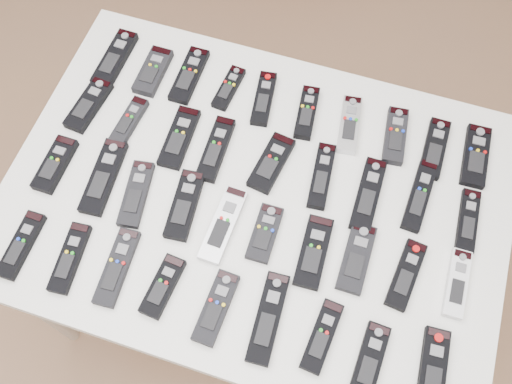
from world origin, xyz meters
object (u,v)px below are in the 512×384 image
(remote_35, at_px, (322,336))
(remote_36, at_px, (370,361))
(remote_17, at_px, (420,195))
(remote_19, at_px, (55,164))
(remote_20, at_px, (104,177))
(remote_22, at_px, (185,205))
(remote_9, at_px, (476,156))
(remote_13, at_px, (216,149))
(remote_32, at_px, (163,286))
(remote_24, at_px, (265,233))
(remote_3, at_px, (229,88))
(remote_29, at_px, (21,245))
(remote_8, at_px, (435,148))
(remote_28, at_px, (457,283))
(remote_25, at_px, (314,252))
(remote_11, at_px, (129,121))
(remote_6, at_px, (349,125))
(remote_27, at_px, (406,275))
(remote_21, at_px, (136,194))
(remote_15, at_px, (322,176))
(remote_31, at_px, (117,267))
(remote_4, at_px, (264,99))
(remote_7, at_px, (395,136))
(remote_14, at_px, (271,163))
(remote_23, at_px, (223,225))
(remote_0, at_px, (115,59))
(remote_2, at_px, (189,75))
(remote_5, at_px, (307,113))
(remote_16, at_px, (368,195))
(remote_12, at_px, (179,138))
(remote_10, at_px, (89,105))
(remote_18, at_px, (468,221))
(remote_26, at_px, (356,258))
(table, at_px, (256,205))
(remote_37, at_px, (433,370))
(remote_34, at_px, (268,318))
(remote_33, at_px, (216,308))

(remote_35, distance_m, remote_36, 0.11)
(remote_17, relative_size, remote_19, 1.27)
(remote_20, xyz_separation_m, remote_22, (0.22, -0.01, 0.00))
(remote_9, relative_size, remote_13, 0.96)
(remote_32, bearing_deg, remote_24, 52.21)
(remote_3, xyz_separation_m, remote_29, (-0.32, -0.58, 0.00))
(remote_8, xyz_separation_m, remote_28, (0.11, -0.34, 0.00))
(remote_25, bearing_deg, remote_11, 157.70)
(remote_6, bearing_deg, remote_27, -65.49)
(remote_3, distance_m, remote_32, 0.58)
(remote_21, bearing_deg, remote_3, 64.32)
(remote_8, bearing_deg, remote_35, -104.85)
(remote_3, xyz_separation_m, remote_17, (0.56, -0.16, 0.00))
(remote_15, bearing_deg, remote_31, -141.32)
(remote_8, bearing_deg, remote_4, 179.16)
(remote_4, bearing_deg, remote_19, -148.88)
(remote_7, distance_m, remote_14, 0.33)
(remote_23, bearing_deg, remote_20, 176.88)
(remote_6, distance_m, remote_13, 0.36)
(remote_0, height_order, remote_2, remote_0)
(remote_9, relative_size, remote_22, 0.97)
(remote_14, bearing_deg, remote_28, -10.17)
(remote_5, relative_size, remote_23, 0.79)
(remote_28, bearing_deg, remote_16, 146.58)
(remote_19, distance_m, remote_20, 0.13)
(remote_12, relative_size, remote_36, 1.08)
(remote_10, height_order, remote_15, same)
(remote_15, height_order, remote_18, remote_15)
(remote_12, height_order, remote_26, same)
(remote_4, relative_size, remote_7, 1.01)
(remote_26, bearing_deg, remote_28, 2.99)
(table, height_order, remote_37, remote_37)
(remote_10, relative_size, remote_17, 0.84)
(remote_17, bearing_deg, remote_27, -84.20)
(remote_5, bearing_deg, remote_10, -170.78)
(remote_4, bearing_deg, table, -83.89)
(remote_8, height_order, remote_15, remote_15)
(remote_37, bearing_deg, remote_19, 165.51)
(remote_6, relative_size, remote_28, 1.02)
(remote_20, bearing_deg, remote_34, -27.47)
(remote_6, bearing_deg, remote_31, -135.23)
(remote_3, distance_m, remote_13, 0.20)
(remote_31, xyz_separation_m, remote_35, (0.50, -0.01, 0.00))
(remote_25, xyz_separation_m, remote_36, (0.18, -0.20, -0.00))
(remote_8, bearing_deg, remote_19, -158.72)
(remote_0, distance_m, remote_15, 0.67)
(remote_6, height_order, remote_36, remote_6)
(remote_20, distance_m, remote_29, 0.25)
(remote_24, bearing_deg, remote_6, 70.63)
(remote_25, bearing_deg, remote_33, -134.11)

